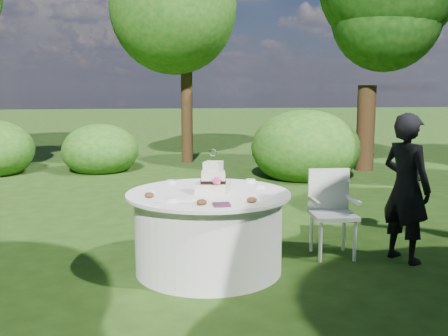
{
  "coord_description": "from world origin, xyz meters",
  "views": [
    {
      "loc": [
        -0.57,
        -4.85,
        1.75
      ],
      "look_at": [
        0.15,
        0.0,
        1.0
      ],
      "focal_mm": 42.0,
      "sensor_mm": 36.0,
      "label": 1
    }
  ],
  "objects_px": {
    "chair": "(331,206)",
    "guest": "(406,188)",
    "table": "(209,231)",
    "napkins": "(222,205)",
    "cake": "(213,181)"
  },
  "relations": [
    {
      "from": "chair",
      "to": "guest",
      "type": "bearing_deg",
      "value": -25.35
    },
    {
      "from": "table",
      "to": "chair",
      "type": "bearing_deg",
      "value": 13.36
    },
    {
      "from": "napkins",
      "to": "table",
      "type": "height_order",
      "value": "napkins"
    },
    {
      "from": "napkins",
      "to": "guest",
      "type": "distance_m",
      "value": 2.05
    },
    {
      "from": "napkins",
      "to": "guest",
      "type": "relative_size",
      "value": 0.09
    },
    {
      "from": "guest",
      "to": "napkins",
      "type": "bearing_deg",
      "value": 83.09
    },
    {
      "from": "napkins",
      "to": "table",
      "type": "xyz_separation_m",
      "value": [
        -0.04,
        0.59,
        -0.39
      ]
    },
    {
      "from": "guest",
      "to": "table",
      "type": "relative_size",
      "value": 0.97
    },
    {
      "from": "table",
      "to": "cake",
      "type": "height_order",
      "value": "cake"
    },
    {
      "from": "napkins",
      "to": "cake",
      "type": "xyz_separation_m",
      "value": [
        0.0,
        0.56,
        0.1
      ]
    },
    {
      "from": "napkins",
      "to": "chair",
      "type": "distance_m",
      "value": 1.6
    },
    {
      "from": "guest",
      "to": "cake",
      "type": "distance_m",
      "value": 1.97
    },
    {
      "from": "napkins",
      "to": "cake",
      "type": "bearing_deg",
      "value": 89.89
    },
    {
      "from": "napkins",
      "to": "table",
      "type": "relative_size",
      "value": 0.09
    },
    {
      "from": "table",
      "to": "chair",
      "type": "relative_size",
      "value": 1.73
    }
  ]
}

